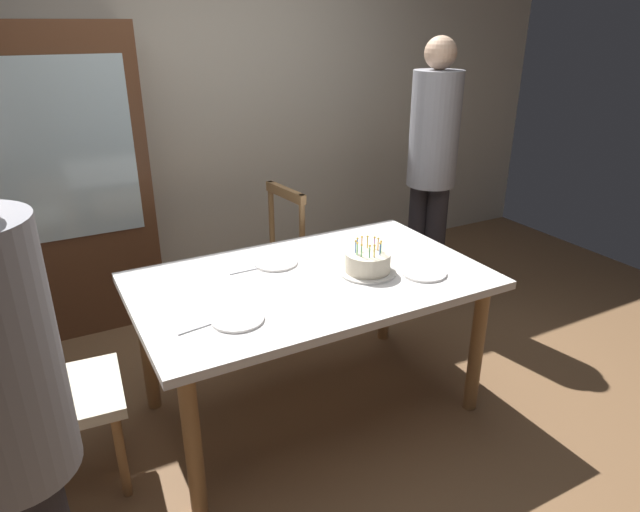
% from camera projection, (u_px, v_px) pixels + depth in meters
% --- Properties ---
extents(ground, '(6.40, 6.40, 0.00)m').
position_uv_depth(ground, '(312.00, 406.00, 2.96)').
color(ground, brown).
extents(back_wall, '(6.40, 0.10, 2.60)m').
position_uv_depth(back_wall, '(190.00, 111.00, 3.95)').
color(back_wall, beige).
rests_on(back_wall, ground).
extents(dining_table, '(1.66, 1.01, 0.76)m').
position_uv_depth(dining_table, '(311.00, 293.00, 2.69)').
color(dining_table, white).
rests_on(dining_table, ground).
extents(birthday_cake, '(0.28, 0.28, 0.17)m').
position_uv_depth(birthday_cake, '(368.00, 263.00, 2.69)').
color(birthday_cake, silver).
rests_on(birthday_cake, dining_table).
extents(plate_near_celebrant, '(0.22, 0.22, 0.01)m').
position_uv_depth(plate_near_celebrant, '(237.00, 319.00, 2.27)').
color(plate_near_celebrant, white).
rests_on(plate_near_celebrant, dining_table).
extents(plate_far_side, '(0.22, 0.22, 0.01)m').
position_uv_depth(plate_far_side, '(275.00, 263.00, 2.81)').
color(plate_far_side, white).
rests_on(plate_far_side, dining_table).
extents(plate_near_guest, '(0.22, 0.22, 0.01)m').
position_uv_depth(plate_near_guest, '(424.00, 273.00, 2.69)').
color(plate_near_guest, white).
rests_on(plate_near_guest, dining_table).
extents(fork_near_celebrant, '(0.18, 0.04, 0.01)m').
position_uv_depth(fork_near_celebrant, '(198.00, 327.00, 2.22)').
color(fork_near_celebrant, silver).
rests_on(fork_near_celebrant, dining_table).
extents(fork_far_side, '(0.18, 0.02, 0.01)m').
position_uv_depth(fork_far_side, '(247.00, 270.00, 2.73)').
color(fork_far_side, silver).
rests_on(fork_far_side, dining_table).
extents(chair_spindle_back, '(0.49, 0.49, 0.95)m').
position_uv_depth(chair_spindle_back, '(264.00, 268.00, 3.49)').
color(chair_spindle_back, beige).
rests_on(chair_spindle_back, ground).
extents(chair_upholstered, '(0.48, 0.47, 0.95)m').
position_uv_depth(chair_upholstered, '(39.00, 385.00, 2.25)').
color(chair_upholstered, beige).
rests_on(chair_upholstered, ground).
extents(person_celebrant, '(0.32, 0.32, 1.68)m').
position_uv_depth(person_celebrant, '(5.00, 423.00, 1.39)').
color(person_celebrant, '#262328').
rests_on(person_celebrant, ground).
extents(person_guest, '(0.32, 0.32, 1.81)m').
position_uv_depth(person_guest, '(432.00, 161.00, 3.66)').
color(person_guest, '#262328').
rests_on(person_guest, ground).
extents(china_cabinet, '(1.10, 0.45, 1.90)m').
position_uv_depth(china_cabinet, '(54.00, 186.00, 3.42)').
color(china_cabinet, '#56331E').
rests_on(china_cabinet, ground).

